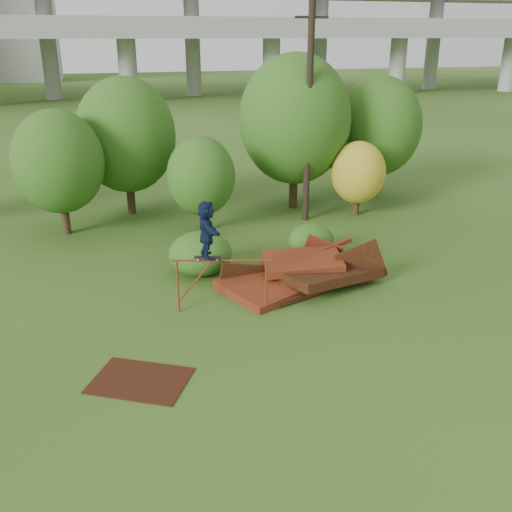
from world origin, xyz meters
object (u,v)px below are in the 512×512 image
object	(u,v)px
skater	(207,229)
flat_plate	(140,380)
scrap_pile	(301,274)
utility_pole	(309,114)

from	to	relation	value
skater	flat_plate	bearing A→B (deg)	143.40
scrap_pile	skater	size ratio (longest dim) A/B	3.44
skater	utility_pole	bearing A→B (deg)	-37.73
scrap_pile	flat_plate	size ratio (longest dim) A/B	2.57
scrap_pile	skater	bearing A→B (deg)	-161.59
flat_plate	utility_pole	world-z (taller)	utility_pole
skater	flat_plate	world-z (taller)	skater
flat_plate	utility_pole	size ratio (longest dim) A/B	0.25
flat_plate	scrap_pile	bearing A→B (deg)	36.99
skater	scrap_pile	bearing A→B (deg)	-71.58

